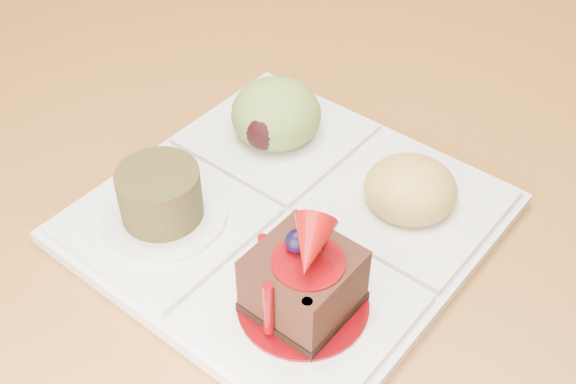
% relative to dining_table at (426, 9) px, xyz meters
% --- Properties ---
extents(ground, '(6.00, 6.00, 0.00)m').
position_rel_dining_table_xyz_m(ground, '(0.00, 0.00, -0.68)').
color(ground, brown).
extents(dining_table, '(1.00, 1.80, 0.75)m').
position_rel_dining_table_xyz_m(dining_table, '(0.00, 0.00, 0.00)').
color(dining_table, '#A35E2A').
rests_on(dining_table, ground).
extents(sampler_plate, '(0.35, 0.35, 0.11)m').
position_rel_dining_table_xyz_m(sampler_plate, '(0.01, -0.50, 0.09)').
color(sampler_plate, silver).
rests_on(sampler_plate, dining_table).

